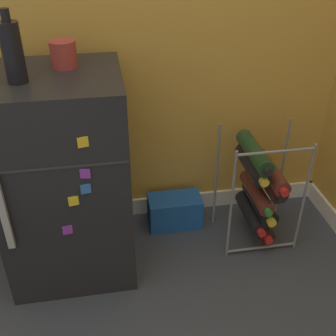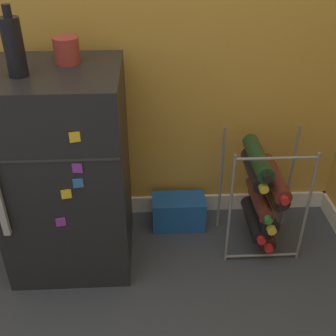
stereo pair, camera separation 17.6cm
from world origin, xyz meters
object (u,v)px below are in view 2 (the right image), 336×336
at_px(fridge_top_cup, 67,50).
at_px(fridge_top_bottle, 14,46).
at_px(wine_rack, 263,194).
at_px(soda_box, 179,212).
at_px(mini_fridge, 66,172).

xyz_separation_m(fridge_top_cup, fridge_top_bottle, (-0.15, -0.13, 0.05)).
relative_size(wine_rack, fridge_top_bottle, 2.36).
bearing_deg(soda_box, mini_fridge, -160.65).
bearing_deg(fridge_top_cup, wine_rack, -3.70).
relative_size(soda_box, fridge_top_cup, 2.73).
distance_m(mini_fridge, fridge_top_bottle, 0.55).
distance_m(mini_fridge, fridge_top_cup, 0.49).
xyz_separation_m(soda_box, fridge_top_cup, (-0.43, -0.10, 0.84)).
distance_m(wine_rack, fridge_top_bottle, 1.17).
bearing_deg(fridge_top_cup, soda_box, 12.48).
height_order(soda_box, fridge_top_bottle, fridge_top_bottle).
bearing_deg(mini_fridge, wine_rack, 1.53).
relative_size(fridge_top_cup, fridge_top_bottle, 0.40).
relative_size(soda_box, fridge_top_bottle, 1.10).
bearing_deg(mini_fridge, fridge_top_cup, 55.22).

